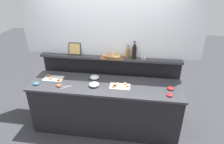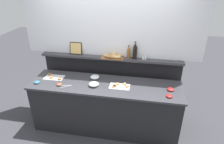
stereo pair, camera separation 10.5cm
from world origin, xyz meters
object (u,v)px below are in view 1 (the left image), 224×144
at_px(vinegar_bottle_amber, 128,52).
at_px(framed_picture, 75,49).
at_px(sandwich_platter_side, 120,86).
at_px(glass_bowl_medium, 95,77).
at_px(condiment_bowl_red, 59,85).
at_px(wine_bottle_dark, 134,51).
at_px(condiment_bowl_dark, 171,88).
at_px(bread_basket, 112,56).
at_px(pepper_shaker, 145,57).
at_px(sandwich_platter_front, 53,78).
at_px(serving_tongs, 66,87).
at_px(glass_bowl_large, 94,85).
at_px(salt_shaker, 143,57).
at_px(condiment_bowl_cream, 170,95).
at_px(condiment_bowl_teal, 36,83).

height_order(vinegar_bottle_amber, framed_picture, vinegar_bottle_amber).
relative_size(sandwich_platter_side, glass_bowl_medium, 2.05).
bearing_deg(condiment_bowl_red, wine_bottle_dark, 27.57).
distance_m(condiment_bowl_dark, bread_basket, 1.16).
bearing_deg(wine_bottle_dark, framed_picture, 178.50).
bearing_deg(pepper_shaker, sandwich_platter_front, -166.43).
bearing_deg(serving_tongs, glass_bowl_large, 11.80).
xyz_separation_m(condiment_bowl_red, salt_shaker, (1.36, 0.62, 0.34)).
xyz_separation_m(sandwich_platter_side, framed_picture, (-0.91, 0.53, 0.42)).
height_order(wine_bottle_dark, framed_picture, wine_bottle_dark).
relative_size(glass_bowl_large, vinegar_bottle_amber, 0.71).
bearing_deg(sandwich_platter_front, glass_bowl_medium, 7.62).
bearing_deg(salt_shaker, sandwich_platter_front, -166.07).
height_order(condiment_bowl_cream, wine_bottle_dark, wine_bottle_dark).
xyz_separation_m(condiment_bowl_cream, pepper_shaker, (-0.40, 0.65, 0.34)).
relative_size(condiment_bowl_dark, serving_tongs, 0.60).
height_order(condiment_bowl_red, pepper_shaker, pepper_shaker).
bearing_deg(condiment_bowl_dark, framed_picture, 164.24).
distance_m(salt_shaker, pepper_shaker, 0.04).
xyz_separation_m(condiment_bowl_dark, vinegar_bottle_amber, (-0.74, 0.47, 0.40)).
bearing_deg(framed_picture, wine_bottle_dark, -1.50).
xyz_separation_m(condiment_bowl_cream, bread_basket, (-0.99, 0.63, 0.33)).
bearing_deg(glass_bowl_medium, wine_bottle_dark, 23.96).
xyz_separation_m(condiment_bowl_teal, wine_bottle_dark, (1.61, 0.63, 0.44)).
xyz_separation_m(glass_bowl_medium, bread_basket, (0.28, 0.27, 0.32)).
height_order(condiment_bowl_red, salt_shaker, salt_shaker).
height_order(wine_bottle_dark, salt_shaker, wine_bottle_dark).
height_order(glass_bowl_medium, condiment_bowl_dark, glass_bowl_medium).
xyz_separation_m(condiment_bowl_teal, condiment_bowl_dark, (2.24, 0.17, 0.00)).
distance_m(condiment_bowl_cream, bread_basket, 1.22).
bearing_deg(bread_basket, wine_bottle_dark, 4.50).
bearing_deg(framed_picture, sandwich_platter_side, -30.25).
height_order(sandwich_platter_side, framed_picture, framed_picture).
bearing_deg(serving_tongs, glass_bowl_medium, 40.33).
height_order(glass_bowl_large, pepper_shaker, pepper_shaker).
bearing_deg(bread_basket, framed_picture, 175.22).
relative_size(serving_tongs, salt_shaker, 2.10).
distance_m(glass_bowl_medium, framed_picture, 0.68).
relative_size(condiment_bowl_teal, condiment_bowl_red, 1.11).
bearing_deg(pepper_shaker, glass_bowl_medium, -161.57).
bearing_deg(sandwich_platter_side, sandwich_platter_front, 175.12).
relative_size(glass_bowl_large, condiment_bowl_dark, 1.53).
distance_m(wine_bottle_dark, pepper_shaker, 0.22).
xyz_separation_m(condiment_bowl_teal, condiment_bowl_cream, (2.21, -0.03, -0.00)).
height_order(sandwich_platter_side, bread_basket, bread_basket).
bearing_deg(serving_tongs, bread_basket, 41.78).
distance_m(sandwich_platter_side, condiment_bowl_teal, 1.42).
xyz_separation_m(sandwich_platter_side, glass_bowl_large, (-0.42, -0.05, 0.02)).
bearing_deg(sandwich_platter_side, vinegar_bottle_amber, 80.51).
xyz_separation_m(sandwich_platter_front, condiment_bowl_teal, (-0.20, -0.23, 0.01)).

